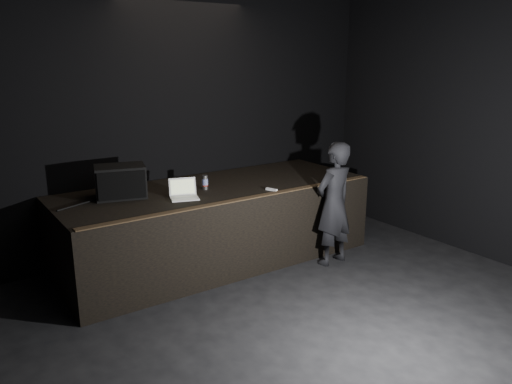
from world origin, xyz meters
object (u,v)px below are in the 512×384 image
Objects in this scene: stage_riser at (216,223)px; stage_monitor at (121,182)px; beer_can at (205,182)px; laptop at (184,193)px; person at (334,204)px.

stage_monitor reaches higher than stage_riser.
beer_can reaches higher than stage_riser.
laptop is 1.91m from person.
beer_can is at bearing 44.22° from laptop.
stage_monitor is at bearing 161.37° from laptop.
stage_riser is 1.37m from stage_monitor.
person is (1.36, -0.89, -0.29)m from beer_can.
laptop is (-0.57, -0.26, 0.56)m from stage_riser.
person reaches higher than laptop.
stage_monitor is (-1.17, 0.18, 0.69)m from stage_riser.
laptop is (0.60, -0.44, -0.13)m from stage_monitor.
person is at bearing -33.24° from beer_can.
beer_can is (0.99, -0.24, -0.10)m from stage_monitor.
person reaches higher than beer_can.
person reaches higher than stage_riser.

